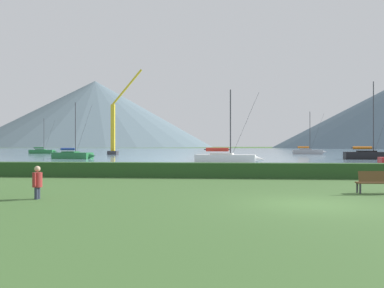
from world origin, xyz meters
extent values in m
plane|color=#3D602D|center=(0.00, 0.00, 0.00)|extent=(1000.00, 1000.00, 0.00)
cube|color=slate|center=(0.00, 137.00, 0.00)|extent=(320.00, 246.00, 0.00)
cube|color=#284C23|center=(0.00, 11.00, 0.46)|extent=(80.00, 1.20, 0.93)
cube|color=#236B38|center=(-25.92, 43.66, 0.47)|extent=(6.27, 3.23, 0.94)
cone|color=#236B38|center=(-22.58, 42.96, 0.47)|extent=(1.17, 0.99, 0.80)
cube|color=#206032|center=(-26.26, 43.73, 0.81)|extent=(2.47, 1.86, 0.60)
cylinder|color=#333338|center=(-25.42, 43.56, 4.48)|extent=(0.12, 0.12, 7.93)
cylinder|color=#333338|center=(-26.74, 43.84, 1.45)|extent=(2.65, 0.65, 0.10)
cylinder|color=#2847A3|center=(-26.74, 43.84, 1.45)|extent=(2.31, 0.84, 0.38)
cylinder|color=#333338|center=(-24.04, 43.27, 4.28)|extent=(2.79, 0.61, 7.54)
cube|color=#9E9EA3|center=(15.59, 77.87, 0.51)|extent=(6.65, 2.76, 1.02)
cone|color=#9E9EA3|center=(19.28, 77.56, 0.51)|extent=(1.18, 0.96, 0.87)
cube|color=gray|center=(15.22, 77.90, 0.88)|extent=(2.53, 1.75, 0.65)
cylinder|color=#333338|center=(16.14, 77.82, 5.12)|extent=(0.13, 0.13, 9.12)
cylinder|color=#333338|center=(14.69, 77.94, 1.58)|extent=(2.92, 0.36, 0.11)
cylinder|color=orange|center=(14.69, 77.94, 1.58)|extent=(2.50, 0.61, 0.41)
cylinder|color=#333338|center=(17.66, 77.69, 4.89)|extent=(3.07, 0.29, 8.68)
cube|color=white|center=(-2.95, 29.05, 0.51)|extent=(6.65, 2.97, 1.01)
cone|color=white|center=(0.69, 28.60, 0.51)|extent=(1.20, 0.99, 0.86)
cube|color=silver|center=(-3.31, 29.10, 0.88)|extent=(2.56, 1.82, 0.64)
cylinder|color=#333338|center=(-2.40, 28.98, 4.30)|extent=(0.13, 0.13, 7.50)
cylinder|color=#333338|center=(-3.84, 29.16, 1.56)|extent=(2.88, 0.46, 0.11)
cylinder|color=red|center=(-3.84, 29.16, 1.56)|extent=(2.49, 0.70, 0.40)
cylinder|color=#333338|center=(-0.90, 28.80, 4.12)|extent=(3.03, 0.40, 7.14)
cube|color=black|center=(17.76, 45.18, 0.54)|extent=(6.99, 2.94, 1.07)
cube|color=black|center=(17.37, 45.22, 0.93)|extent=(2.67, 1.86, 0.68)
cylinder|color=#333338|center=(18.34, 45.13, 5.92)|extent=(0.14, 0.14, 10.66)
cylinder|color=#333338|center=(16.81, 45.27, 1.66)|extent=(3.06, 0.40, 0.12)
cylinder|color=orange|center=(16.81, 45.27, 1.66)|extent=(2.63, 0.66, 0.43)
cube|color=#236B38|center=(-47.99, 79.31, 0.46)|extent=(5.93, 2.39, 0.91)
cone|color=#236B38|center=(-44.68, 79.54, 0.46)|extent=(1.05, 0.84, 0.78)
cube|color=#206032|center=(-48.32, 79.28, 0.79)|extent=(2.25, 1.54, 0.58)
cylinder|color=#333338|center=(-47.49, 79.34, 4.55)|extent=(0.12, 0.12, 8.10)
cylinder|color=#333338|center=(-48.79, 79.25, 1.41)|extent=(2.61, 0.28, 0.10)
cylinder|color=#2D7542|center=(-48.79, 79.25, 1.41)|extent=(2.24, 0.52, 0.36)
cylinder|color=#333338|center=(-46.13, 79.44, 4.35)|extent=(2.76, 0.22, 7.70)
cube|color=brown|center=(3.52, 3.46, 0.45)|extent=(1.79, 0.55, 0.06)
cube|color=brown|center=(3.53, 3.28, 0.73)|extent=(1.78, 0.23, 0.45)
cylinder|color=#333338|center=(2.70, 3.58, 0.23)|extent=(0.08, 0.08, 0.45)
cylinder|color=#333338|center=(2.72, 3.25, 0.23)|extent=(0.08, 0.08, 0.45)
cylinder|color=#2D3347|center=(-9.95, 0.44, 0.23)|extent=(0.14, 0.14, 0.45)
cylinder|color=#2D3347|center=(-9.96, 0.62, 0.23)|extent=(0.14, 0.14, 0.45)
cylinder|color=maroon|center=(-9.96, 0.53, 0.73)|extent=(0.36, 0.36, 0.55)
cylinder|color=maroon|center=(-9.94, 0.29, 0.75)|extent=(0.09, 0.09, 0.49)
cylinder|color=maroon|center=(-9.97, 0.77, 0.75)|extent=(0.09, 0.09, 0.49)
sphere|color=tan|center=(-9.96, 0.53, 1.14)|extent=(0.22, 0.22, 0.22)
cube|color=#333338|center=(-27.59, 70.54, 0.40)|extent=(2.00, 2.00, 0.80)
cube|color=gold|center=(-27.59, 70.54, 5.90)|extent=(0.80, 0.80, 10.19)
cube|color=gold|center=(-24.42, 70.54, 14.75)|extent=(6.63, 0.36, 7.74)
cone|color=slate|center=(-148.03, 411.85, 36.73)|extent=(261.27, 261.27, 73.46)
camera|label=1|loc=(-2.86, -13.74, 2.03)|focal=36.86mm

